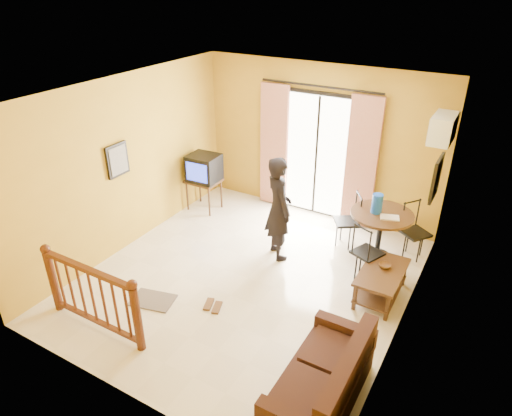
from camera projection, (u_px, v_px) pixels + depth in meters
The scene contains 19 objects.
ground at pixel (248, 278), 6.93m from camera, with size 5.00×5.00×0.00m, color beige.
room_shell at pixel (247, 175), 6.14m from camera, with size 5.00×5.00×5.00m.
balcony_door at pixel (316, 155), 8.24m from camera, with size 2.25×0.14×2.46m.
tv_table at pixel (204, 183), 8.70m from camera, with size 0.62×0.51×0.61m.
television at pixel (204, 168), 8.53m from camera, with size 0.58×0.54×0.50m.
picture_left at pixel (118, 160), 7.04m from camera, with size 0.05×0.42×0.52m.
dining_table at pixel (381, 223), 7.14m from camera, with size 0.97×0.97×0.81m.
water_jug at pixel (377, 204), 7.01m from camera, with size 0.17×0.17×0.31m, color #1242AD.
serving_tray at pixel (390, 218), 6.92m from camera, with size 0.28×0.18×0.02m, color beige.
dining_chairs at pixel (373, 259), 7.38m from camera, with size 1.63×1.48×0.95m.
air_conditioner at pixel (443, 128), 6.50m from camera, with size 0.31×0.60×0.40m.
botanical_print at pixel (436, 178), 6.18m from camera, with size 0.05×0.50×0.60m.
coffee_table at pixel (381, 279), 6.41m from camera, with size 0.56×1.01×0.44m.
bowl at pixel (385, 266), 6.40m from camera, with size 0.17×0.17×0.05m, color #4F321B.
sofa at pixel (325, 382), 4.84m from camera, with size 0.73×1.57×0.75m.
standing_person at pixel (279, 208), 7.11m from camera, with size 0.62×0.41×1.71m, color black.
stair_balustrade at pixel (92, 293), 5.72m from camera, with size 1.63×0.13×1.04m.
doormat at pixel (153, 300), 6.45m from camera, with size 0.60×0.40×0.02m, color #5F544C.
sandals at pixel (213, 306), 6.33m from camera, with size 0.32×0.27×0.03m.
Camera 1 is at (2.92, -4.82, 4.17)m, focal length 32.00 mm.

